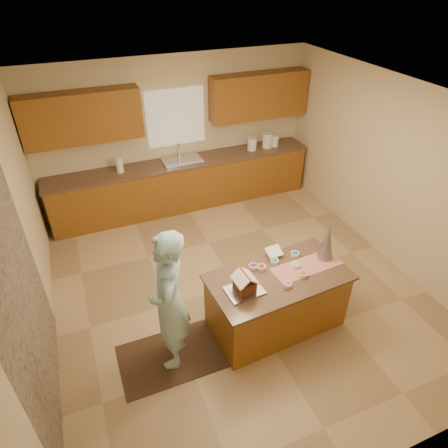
% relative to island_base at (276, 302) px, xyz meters
% --- Properties ---
extents(floor, '(5.50, 5.50, 0.00)m').
position_rel_island_base_xyz_m(floor, '(-0.19, 0.84, -0.40)').
color(floor, tan).
rests_on(floor, ground).
extents(ceiling, '(5.50, 5.50, 0.00)m').
position_rel_island_base_xyz_m(ceiling, '(-0.19, 0.84, 2.30)').
color(ceiling, silver).
rests_on(ceiling, floor).
extents(wall_back, '(5.50, 5.50, 0.00)m').
position_rel_island_base_xyz_m(wall_back, '(-0.19, 3.59, 0.95)').
color(wall_back, beige).
rests_on(wall_back, floor).
extents(wall_front, '(5.50, 5.50, 0.00)m').
position_rel_island_base_xyz_m(wall_front, '(-0.19, -1.91, 0.95)').
color(wall_front, beige).
rests_on(wall_front, floor).
extents(wall_left, '(5.50, 5.50, 0.00)m').
position_rel_island_base_xyz_m(wall_left, '(-2.69, 0.84, 0.95)').
color(wall_left, beige).
rests_on(wall_left, floor).
extents(wall_right, '(5.50, 5.50, 0.00)m').
position_rel_island_base_xyz_m(wall_right, '(2.31, 0.84, 0.95)').
color(wall_right, beige).
rests_on(wall_right, floor).
extents(stone_accent, '(0.00, 2.50, 2.50)m').
position_rel_island_base_xyz_m(stone_accent, '(-2.67, 0.04, 0.85)').
color(stone_accent, gray).
rests_on(stone_accent, wall_left).
extents(window_curtain, '(1.05, 0.03, 1.00)m').
position_rel_island_base_xyz_m(window_curtain, '(-0.19, 3.56, 1.25)').
color(window_curtain, white).
rests_on(window_curtain, wall_back).
extents(back_counter_base, '(4.80, 0.60, 0.88)m').
position_rel_island_base_xyz_m(back_counter_base, '(-0.19, 3.29, 0.04)').
color(back_counter_base, brown).
rests_on(back_counter_base, floor).
extents(back_counter_top, '(4.85, 0.63, 0.04)m').
position_rel_island_base_xyz_m(back_counter_top, '(-0.19, 3.29, 0.50)').
color(back_counter_top, brown).
rests_on(back_counter_top, back_counter_base).
extents(upper_cabinet_left, '(1.85, 0.35, 0.80)m').
position_rel_island_base_xyz_m(upper_cabinet_left, '(-1.74, 3.41, 1.50)').
color(upper_cabinet_left, brown).
rests_on(upper_cabinet_left, wall_back).
extents(upper_cabinet_right, '(1.85, 0.35, 0.80)m').
position_rel_island_base_xyz_m(upper_cabinet_right, '(1.36, 3.41, 1.50)').
color(upper_cabinet_right, brown).
rests_on(upper_cabinet_right, wall_back).
extents(sink, '(0.70, 0.45, 0.12)m').
position_rel_island_base_xyz_m(sink, '(-0.19, 3.29, 0.49)').
color(sink, silver).
rests_on(sink, back_counter_top).
extents(faucet, '(0.03, 0.03, 0.28)m').
position_rel_island_base_xyz_m(faucet, '(-0.19, 3.47, 0.66)').
color(faucet, silver).
rests_on(faucet, back_counter_top).
extents(island_base, '(1.68, 0.92, 0.80)m').
position_rel_island_base_xyz_m(island_base, '(0.00, 0.00, 0.00)').
color(island_base, brown).
rests_on(island_base, floor).
extents(island_top, '(1.76, 1.00, 0.04)m').
position_rel_island_base_xyz_m(island_top, '(-0.00, 0.00, 0.42)').
color(island_top, brown).
rests_on(island_top, island_base).
extents(table_runner, '(0.93, 0.39, 0.01)m').
position_rel_island_base_xyz_m(table_runner, '(0.41, 0.03, 0.44)').
color(table_runner, '#A4110B').
rests_on(table_runner, island_top).
extents(baking_tray, '(0.44, 0.34, 0.02)m').
position_rel_island_base_xyz_m(baking_tray, '(-0.49, -0.08, 0.45)').
color(baking_tray, silver).
rests_on(baking_tray, island_top).
extents(cookbook, '(0.21, 0.17, 0.09)m').
position_rel_island_base_xyz_m(cookbook, '(0.11, 0.35, 0.52)').
color(cookbook, white).
rests_on(cookbook, island_top).
extents(tinsel_tree, '(0.21, 0.21, 0.50)m').
position_rel_island_base_xyz_m(tinsel_tree, '(0.70, 0.09, 0.68)').
color(tinsel_tree, silver).
rests_on(tinsel_tree, island_top).
extents(rug, '(1.22, 0.79, 0.01)m').
position_rel_island_base_xyz_m(rug, '(-1.40, 0.00, -0.39)').
color(rug, black).
rests_on(rug, floor).
extents(boy, '(0.61, 0.75, 1.79)m').
position_rel_island_base_xyz_m(boy, '(-1.35, 0.00, 0.51)').
color(boy, '#A4D4E9').
rests_on(boy, rug).
extents(canister_a, '(0.17, 0.17, 0.24)m').
position_rel_island_base_xyz_m(canister_a, '(1.20, 3.29, 0.64)').
color(canister_a, white).
rests_on(canister_a, back_counter_top).
extents(canister_b, '(0.20, 0.20, 0.28)m').
position_rel_island_base_xyz_m(canister_b, '(1.52, 3.29, 0.66)').
color(canister_b, white).
rests_on(canister_b, back_counter_top).
extents(canister_c, '(0.15, 0.15, 0.22)m').
position_rel_island_base_xyz_m(canister_c, '(1.69, 3.29, 0.63)').
color(canister_c, white).
rests_on(canister_c, back_counter_top).
extents(paper_towel, '(0.12, 0.12, 0.26)m').
position_rel_island_base_xyz_m(paper_towel, '(-1.30, 3.29, 0.65)').
color(paper_towel, white).
rests_on(paper_towel, back_counter_top).
extents(gingerbread_house, '(0.26, 0.27, 0.26)m').
position_rel_island_base_xyz_m(gingerbread_house, '(-0.49, -0.08, 0.55)').
color(gingerbread_house, '#582417').
rests_on(gingerbread_house, baking_tray).
extents(candy_bowls, '(0.71, 0.56, 0.05)m').
position_rel_island_base_xyz_m(candy_bowls, '(0.08, 0.10, 0.46)').
color(candy_bowls, purple).
rests_on(candy_bowls, island_top).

